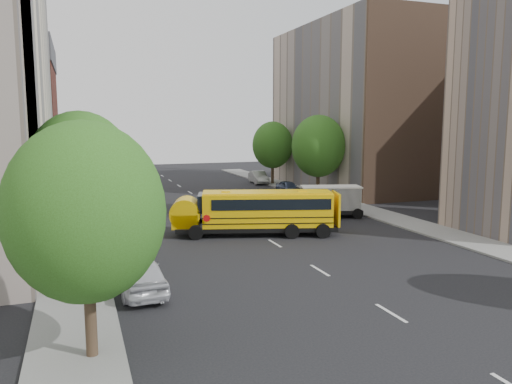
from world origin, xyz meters
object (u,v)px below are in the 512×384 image
school_bus (255,210)px  parked_car_4 (288,187)px  parked_car_1 (110,205)px  parked_car_2 (102,188)px  street_tree_2 (78,153)px  street_tree_4 (318,146)px  street_tree_1 (81,172)px  parked_car_5 (259,177)px  parked_car_0 (140,275)px  street_tree_5 (273,145)px  street_tree_0 (86,212)px  safari_truck (325,201)px

school_bus → parked_car_4: bearing=76.8°
parked_car_4 → parked_car_1: bearing=-162.2°
parked_car_1 → parked_car_2: size_ratio=0.98×
street_tree_2 → parked_car_2: (2.20, 9.84, -4.15)m
street_tree_4 → school_bus: 17.82m
street_tree_1 → street_tree_2: size_ratio=1.03×
street_tree_2 → parked_car_4: street_tree_2 is taller
parked_car_1 → parked_car_5: 24.25m
school_bus → parked_car_4: 19.98m
parked_car_0 → parked_car_1: (0.03, 19.53, -0.01)m
street_tree_1 → parked_car_1: (2.20, 15.25, -4.16)m
street_tree_5 → street_tree_4: bearing=-90.0°
school_bus → parked_car_0: bearing=-116.9°
school_bus → parked_car_1: size_ratio=2.23×
street_tree_0 → parked_car_4: (20.60, 31.99, -4.00)m
parked_car_0 → street_tree_1: bearing=-65.9°
parked_car_1 → parked_car_4: (18.40, 6.74, -0.14)m
parked_car_1 → parked_car_5: (18.40, 15.79, -0.04)m
street_tree_1 → street_tree_2: 18.00m
school_bus → parked_car_2: (-8.47, 23.16, -0.96)m
street_tree_2 → parked_car_1: 5.36m
safari_truck → parked_car_2: safari_truck is taller
street_tree_2 → street_tree_4: street_tree_4 is taller
street_tree_0 → parked_car_0: street_tree_0 is taller
street_tree_1 → street_tree_0: bearing=-90.0°
street_tree_0 → parked_car_5: 46.09m
street_tree_1 → street_tree_4: 28.43m
school_bus → street_tree_2: bearing=145.4°
parked_car_2 → parked_car_5: bearing=-174.7°
street_tree_5 → safari_truck: street_tree_5 is taller
street_tree_1 → parked_car_4: bearing=46.9°
street_tree_2 → street_tree_4: bearing=0.0°
parked_car_2 → street_tree_4: bearing=149.0°
street_tree_2 → parked_car_1: street_tree_2 is taller
street_tree_1 → parked_car_2: 28.25m
parked_car_0 → school_bus: bearing=-136.3°
street_tree_5 → parked_car_2: street_tree_5 is taller
street_tree_0 → safari_truck: (17.94, 18.71, -3.35)m
street_tree_2 → street_tree_5: size_ratio=1.03×
street_tree_2 → street_tree_4: size_ratio=0.95×
street_tree_4 → parked_car_5: 13.82m
parked_car_0 → street_tree_4: bearing=-134.5°
parked_car_0 → parked_car_5: 39.84m
parked_car_4 → street_tree_0: bearing=-125.1°
parked_car_0 → parked_car_5: (18.43, 35.32, -0.05)m
street_tree_0 → parked_car_1: bearing=85.0°
school_bus → parked_car_4: school_bus is taller
street_tree_4 → parked_car_1: (-19.80, -2.75, -4.29)m
parked_car_5 → street_tree_2: bearing=-142.0°
parked_car_4 → parked_car_5: bearing=87.7°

